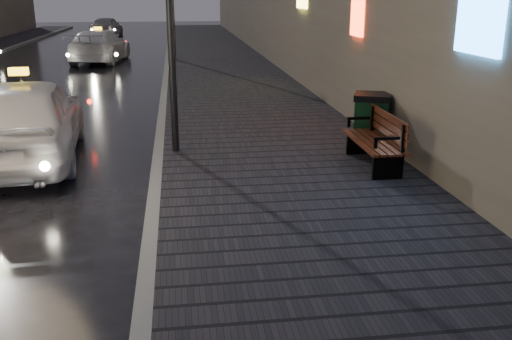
% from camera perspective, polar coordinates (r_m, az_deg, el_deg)
% --- Properties ---
extents(sidewalk, '(4.60, 58.00, 0.15)m').
position_cam_1_polar(sidewalk, '(26.36, -3.58, 10.64)').
color(sidewalk, black).
rests_on(sidewalk, ground).
extents(curb, '(0.20, 58.00, 0.15)m').
position_cam_1_polar(curb, '(26.29, -8.89, 10.45)').
color(curb, slate).
rests_on(curb, ground).
extents(bench, '(0.67, 1.90, 0.97)m').
position_cam_1_polar(bench, '(10.53, 12.08, 2.98)').
color(bench, black).
rests_on(bench, sidewalk).
extents(trash_bin, '(0.92, 0.92, 1.09)m').
position_cam_1_polar(trash_bin, '(11.82, 11.46, 4.93)').
color(trash_bin, black).
rests_on(trash_bin, sidewalk).
extents(taxi_near, '(2.46, 5.11, 1.69)m').
position_cam_1_polar(taxi_near, '(11.89, -22.15, 4.74)').
color(taxi_near, silver).
rests_on(taxi_near, ground).
extents(taxi_mid, '(2.70, 5.30, 1.47)m').
position_cam_1_polar(taxi_mid, '(28.12, -15.40, 11.85)').
color(taxi_mid, white).
rests_on(taxi_mid, ground).
extents(car_far, '(2.22, 4.41, 1.44)m').
position_cam_1_polar(car_far, '(44.24, -14.73, 13.72)').
color(car_far, '#94959B').
rests_on(car_far, ground).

